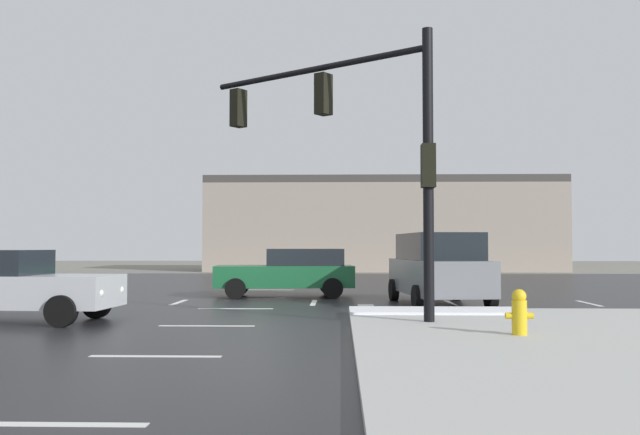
{
  "coord_description": "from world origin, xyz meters",
  "views": [
    {
      "loc": [
        2.79,
        -20.45,
        1.68
      ],
      "look_at": [
        1.93,
        8.8,
        2.9
      ],
      "focal_mm": 38.98,
      "sensor_mm": 36.0,
      "label": 1
    }
  ],
  "objects_px": {
    "suv_grey": "(438,267)",
    "sedan_silver": "(5,284)",
    "traffic_signal_mast": "(360,131)",
    "sedan_green": "(290,271)",
    "fire_hydrant": "(519,312)"
  },
  "relations": [
    {
      "from": "suv_grey",
      "to": "sedan_silver",
      "type": "bearing_deg",
      "value": 108.46
    },
    {
      "from": "traffic_signal_mast",
      "to": "sedan_silver",
      "type": "bearing_deg",
      "value": 36.58
    },
    {
      "from": "traffic_signal_mast",
      "to": "sedan_silver",
      "type": "xyz_separation_m",
      "value": [
        -7.83,
        -0.17,
        -3.38
      ]
    },
    {
      "from": "traffic_signal_mast",
      "to": "suv_grey",
      "type": "height_order",
      "value": "traffic_signal_mast"
    },
    {
      "from": "suv_grey",
      "to": "sedan_green",
      "type": "bearing_deg",
      "value": 49.93
    },
    {
      "from": "traffic_signal_mast",
      "to": "sedan_green",
      "type": "bearing_deg",
      "value": -39.04
    },
    {
      "from": "traffic_signal_mast",
      "to": "sedan_green",
      "type": "height_order",
      "value": "traffic_signal_mast"
    },
    {
      "from": "sedan_green",
      "to": "sedan_silver",
      "type": "distance_m",
      "value": 9.58
    },
    {
      "from": "fire_hydrant",
      "to": "sedan_silver",
      "type": "relative_size",
      "value": 0.17
    },
    {
      "from": "fire_hydrant",
      "to": "sedan_silver",
      "type": "xyz_separation_m",
      "value": [
        -10.5,
        2.87,
        0.32
      ]
    },
    {
      "from": "sedan_green",
      "to": "suv_grey",
      "type": "relative_size",
      "value": 0.93
    },
    {
      "from": "sedan_silver",
      "to": "suv_grey",
      "type": "distance_m",
      "value": 11.22
    },
    {
      "from": "traffic_signal_mast",
      "to": "suv_grey",
      "type": "relative_size",
      "value": 1.22
    },
    {
      "from": "sedan_silver",
      "to": "sedan_green",
      "type": "bearing_deg",
      "value": 56.5
    },
    {
      "from": "sedan_green",
      "to": "traffic_signal_mast",
      "type": "bearing_deg",
      "value": 101.26
    }
  ]
}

